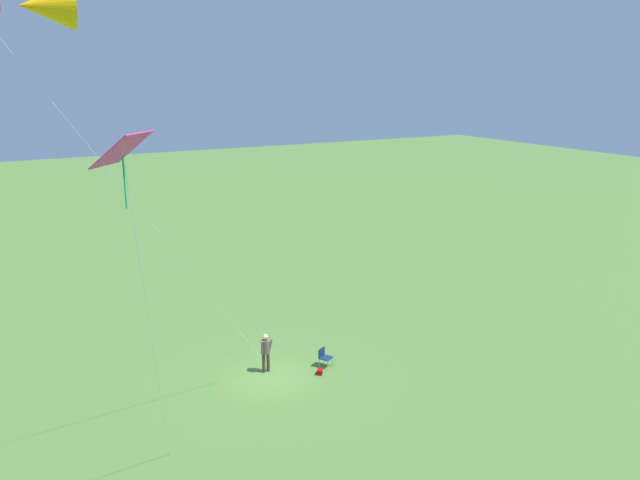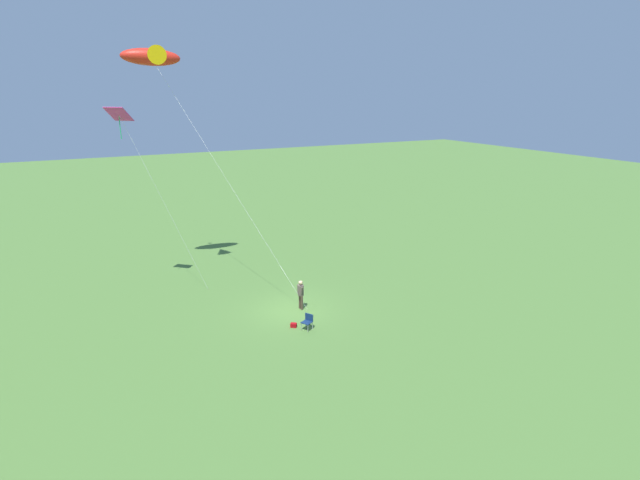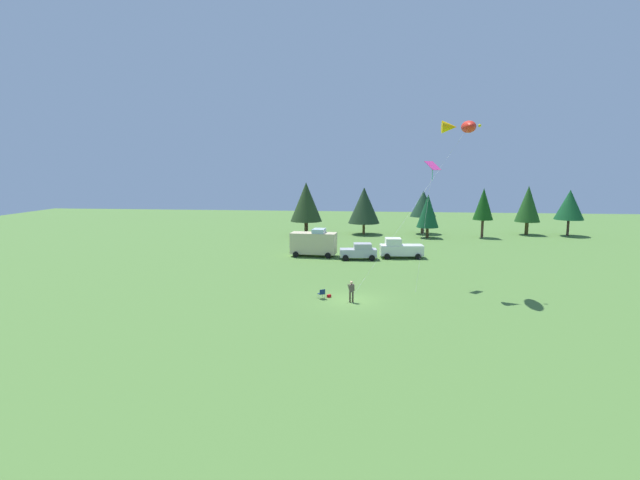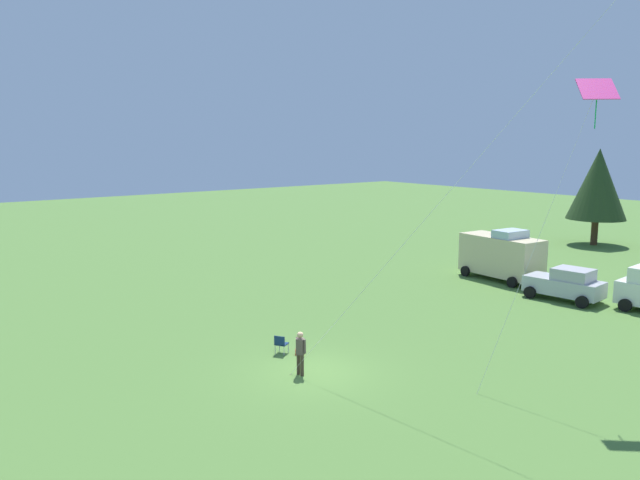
# 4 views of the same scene
# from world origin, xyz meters

# --- Properties ---
(ground_plane) EXTENTS (160.00, 160.00, 0.00)m
(ground_plane) POSITION_xyz_m (0.00, 0.00, 0.00)
(ground_plane) COLOR #4E7834
(person_kite_flyer) EXTENTS (0.57, 0.37, 1.74)m
(person_kite_flyer) POSITION_xyz_m (-0.04, -0.53, 1.02)
(person_kite_flyer) COLOR #453429
(person_kite_flyer) RESTS_ON ground
(folding_chair) EXTENTS (0.66, 0.66, 0.82)m
(folding_chair) POSITION_xyz_m (-2.49, 0.21, 0.49)
(folding_chair) COLOR navy
(folding_chair) RESTS_ON ground
(backpack_on_grass) EXTENTS (0.37, 0.39, 0.22)m
(backpack_on_grass) POSITION_xyz_m (-1.96, 0.79, 0.11)
(backpack_on_grass) COLOR #A70A10
(backpack_on_grass) RESTS_ON ground
(kite_diamond_rainbow) EXTENTS (2.37, 4.81, 11.20)m
(kite_diamond_rainbow) POSITION_xyz_m (6.83, 7.35, 10.59)
(kite_diamond_rainbow) COLOR #DD3592
(kite_diamond_rainbow) RESTS_ON ground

